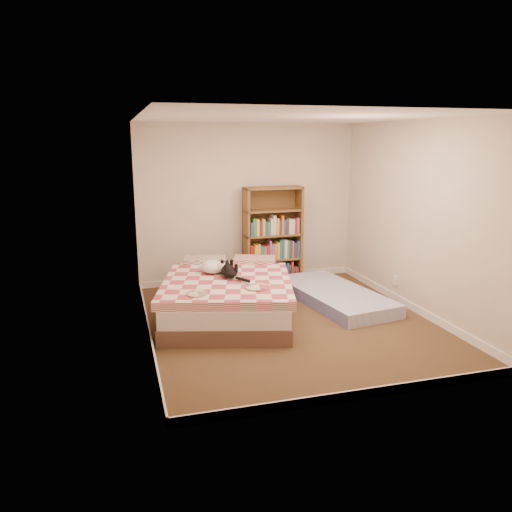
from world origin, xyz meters
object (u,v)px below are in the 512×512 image
object	(u,v)px
bookshelf	(272,248)
white_dog	(214,267)
floor_mattress	(334,295)
bed	(227,295)
black_cat	(228,270)

from	to	relation	value
bookshelf	white_dog	bearing A→B (deg)	-138.33
floor_mattress	white_dog	bearing A→B (deg)	167.97
bookshelf	bed	bearing A→B (deg)	-130.25
bed	bookshelf	size ratio (longest dim) A/B	1.62
black_cat	white_dog	size ratio (longest dim) A/B	1.93
bed	floor_mattress	size ratio (longest dim) A/B	1.25
bookshelf	black_cat	xyz separation A→B (m)	(-1.01, -1.31, 0.03)
bed	white_dog	size ratio (longest dim) A/B	6.59
bookshelf	floor_mattress	distance (m)	1.41
floor_mattress	bed	bearing A→B (deg)	174.57
floor_mattress	black_cat	size ratio (longest dim) A/B	2.72
black_cat	white_dog	bearing A→B (deg)	129.39
bed	black_cat	bearing A→B (deg)	-4.53
bed	floor_mattress	xyz separation A→B (m)	(1.57, 0.09, -0.17)
bookshelf	black_cat	world-z (taller)	bookshelf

